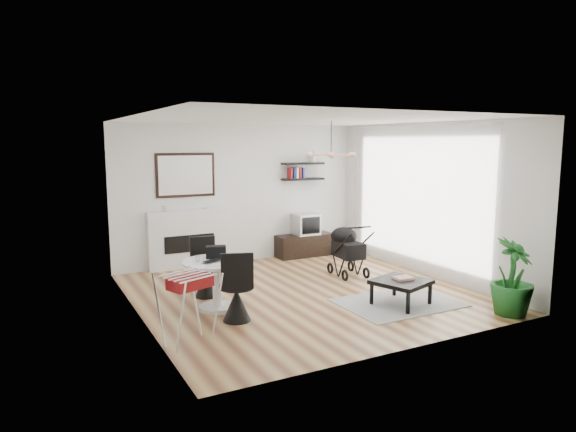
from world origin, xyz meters
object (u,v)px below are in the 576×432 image
crt_tv (306,224)px  tv_console (305,245)px  dining_table (217,277)px  fireplace (188,232)px  potted_plant (512,277)px  coffee_table (401,283)px  drying_rack (188,307)px  stroller (347,252)px

crt_tv → tv_console: bearing=171.3°
crt_tv → dining_table: crt_tv is taller
tv_console → fireplace: bearing=176.6°
fireplace → potted_plant: size_ratio=2.04×
dining_table → coffee_table: size_ratio=1.09×
tv_console → crt_tv: (0.02, -0.00, 0.45)m
drying_rack → coffee_table: bearing=-21.3°
stroller → crt_tv: bearing=91.4°
fireplace → crt_tv: size_ratio=4.33×
stroller → potted_plant: bearing=-69.2°
crt_tv → potted_plant: size_ratio=0.47×
coffee_table → potted_plant: potted_plant is taller
tv_console → potted_plant: potted_plant is taller
dining_table → stroller: bearing=15.4°
fireplace → drying_rack: 3.76m
crt_tv → drying_rack: bearing=-135.7°
fireplace → drying_rack: (-1.08, -3.59, -0.24)m
fireplace → dining_table: (-0.35, -2.56, -0.22)m
crt_tv → stroller: bearing=-93.5°
crt_tv → coffee_table: (-0.37, -3.46, -0.34)m
fireplace → tv_console: (2.43, -0.15, -0.46)m
tv_console → coffee_table: tv_console is taller
fireplace → dining_table: size_ratio=2.23×
tv_console → drying_rack: size_ratio=1.44×
tv_console → drying_rack: drying_rack is taller
drying_rack → potted_plant: size_ratio=0.80×
stroller → dining_table: bearing=-159.6°
drying_rack → stroller: 3.87m
potted_plant → stroller: bearing=105.9°
fireplace → potted_plant: fireplace is taller
fireplace → stroller: (2.35, -1.82, -0.28)m
dining_table → potted_plant: bearing=-30.6°
potted_plant → fireplace: bearing=124.2°
coffee_table → drying_rack: bearing=179.6°
coffee_table → potted_plant: bearing=-43.9°
tv_console → stroller: stroller is taller
fireplace → tv_console: 2.48m
crt_tv → dining_table: size_ratio=0.51×
dining_table → potted_plant: (3.51, -2.08, 0.06)m
crt_tv → stroller: size_ratio=0.52×
tv_console → drying_rack: 4.93m
crt_tv → potted_plant: (0.70, -4.49, -0.15)m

